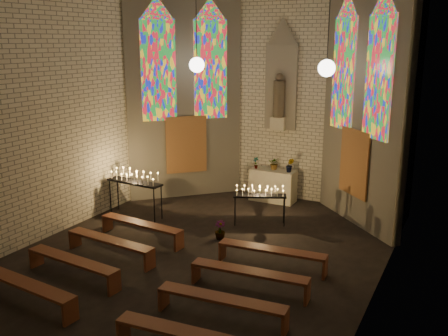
{
  "coord_description": "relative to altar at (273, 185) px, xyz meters",
  "views": [
    {
      "loc": [
        5.46,
        -8.51,
        4.88
      ],
      "look_at": [
        0.22,
        1.68,
        1.94
      ],
      "focal_mm": 40.0,
      "sensor_mm": 36.0,
      "label": 1
    }
  ],
  "objects": [
    {
      "name": "floor",
      "position": [
        0.0,
        -5.45,
        -0.5
      ],
      "size": [
        12.0,
        12.0,
        0.0
      ],
      "primitive_type": "plane",
      "color": "black",
      "rests_on": "ground"
    },
    {
      "name": "room",
      "position": [
        -0.0,
        -2.08,
        3.22
      ],
      "size": [
        8.22,
        12.43,
        7.0
      ],
      "color": "beige",
      "rests_on": "ground"
    },
    {
      "name": "altar",
      "position": [
        0.0,
        0.0,
        0.0
      ],
      "size": [
        1.4,
        0.6,
        1.0
      ],
      "primitive_type": "cube",
      "color": "beige",
      "rests_on": "ground"
    },
    {
      "name": "flower_vase_left",
      "position": [
        -0.55,
        -0.09,
        0.68
      ],
      "size": [
        0.23,
        0.2,
        0.37
      ],
      "primitive_type": "imported",
      "rotation": [
        0.0,
        0.0,
        -0.41
      ],
      "color": "#4C723F",
      "rests_on": "altar"
    },
    {
      "name": "flower_vase_center",
      "position": [
        0.01,
        0.06,
        0.7
      ],
      "size": [
        0.43,
        0.39,
        0.39
      ],
      "primitive_type": "imported",
      "rotation": [
        0.0,
        0.0,
        0.29
      ],
      "color": "#4C723F",
      "rests_on": "altar"
    },
    {
      "name": "flower_vase_right",
      "position": [
        0.55,
        -0.04,
        0.72
      ],
      "size": [
        0.28,
        0.25,
        0.44
      ],
      "primitive_type": "imported",
      "rotation": [
        0.0,
        0.0,
        0.24
      ],
      "color": "#4C723F",
      "rests_on": "altar"
    },
    {
      "name": "aisle_flower_pot",
      "position": [
        -0.02,
        -3.52,
        -0.26
      ],
      "size": [
        0.35,
        0.35,
        0.48
      ],
      "primitive_type": "imported",
      "rotation": [
        0.0,
        0.0,
        0.37
      ],
      "color": "#4C723F",
      "rests_on": "ground"
    },
    {
      "name": "votive_stand_left",
      "position": [
        -2.98,
        -3.07,
        0.59
      ],
      "size": [
        1.75,
        0.52,
        1.27
      ],
      "rotation": [
        0.0,
        0.0,
        -0.07
      ],
      "color": "black",
      "rests_on": "ground"
    },
    {
      "name": "votive_stand_right",
      "position": [
        0.45,
        -2.1,
        0.4
      ],
      "size": [
        1.43,
        0.9,
        1.04
      ],
      "rotation": [
        0.0,
        0.0,
        0.43
      ],
      "color": "black",
      "rests_on": "ground"
    },
    {
      "name": "pew_left_0",
      "position": [
        -1.76,
        -4.46,
        -0.12
      ],
      "size": [
        2.43,
        0.54,
        0.46
      ],
      "rotation": [
        0.0,
        0.0,
        -0.08
      ],
      "color": "#5F2D1B",
      "rests_on": "ground"
    },
    {
      "name": "pew_right_0",
      "position": [
        1.76,
        -4.46,
        -0.12
      ],
      "size": [
        2.43,
        0.54,
        0.46
      ],
      "rotation": [
        0.0,
        0.0,
        0.08
      ],
      "color": "#5F2D1B",
      "rests_on": "ground"
    },
    {
      "name": "pew_left_1",
      "position": [
        -1.76,
        -5.66,
        -0.12
      ],
      "size": [
        2.43,
        0.54,
        0.46
      ],
      "rotation": [
        0.0,
        0.0,
        -0.08
      ],
      "color": "#5F2D1B",
      "rests_on": "ground"
    },
    {
      "name": "pew_right_1",
      "position": [
        1.76,
        -5.66,
        -0.12
      ],
      "size": [
        2.43,
        0.54,
        0.46
      ],
      "rotation": [
        0.0,
        0.0,
        0.08
      ],
      "color": "#5F2D1B",
      "rests_on": "ground"
    },
    {
      "name": "pew_left_2",
      "position": [
        -1.76,
        -6.86,
        -0.12
      ],
      "size": [
        2.43,
        0.54,
        0.46
      ],
      "rotation": [
        0.0,
        0.0,
        -0.08
      ],
      "color": "#5F2D1B",
      "rests_on": "ground"
    },
    {
      "name": "pew_right_2",
      "position": [
        1.76,
        -6.86,
        -0.12
      ],
      "size": [
        2.43,
        0.54,
        0.46
      ],
      "rotation": [
        0.0,
        0.0,
        0.08
      ],
      "color": "#5F2D1B",
      "rests_on": "ground"
    },
    {
      "name": "pew_left_3",
      "position": [
        -1.76,
        -8.06,
        -0.12
      ],
      "size": [
        2.43,
        0.54,
        0.46
      ],
      "rotation": [
        0.0,
        0.0,
        -0.08
      ],
      "color": "#5F2D1B",
      "rests_on": "ground"
    },
    {
      "name": "pew_right_3",
      "position": [
        1.76,
        -8.06,
        -0.12
      ],
      "size": [
        2.43,
        0.54,
        0.46
      ],
      "rotation": [
        0.0,
        0.0,
        0.08
      ],
      "color": "#5F2D1B",
      "rests_on": "ground"
    }
  ]
}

